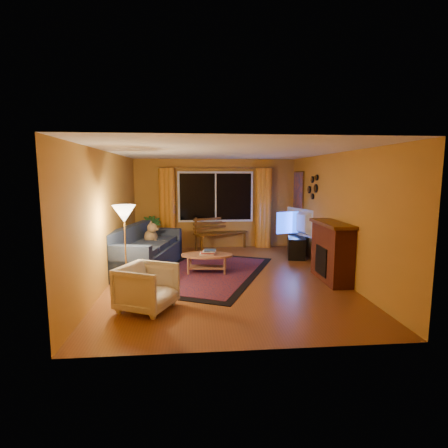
{
  "coord_description": "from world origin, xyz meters",
  "views": [
    {
      "loc": [
        -0.64,
        -6.84,
        2.06
      ],
      "look_at": [
        0.0,
        0.3,
        1.05
      ],
      "focal_mm": 28.0,
      "sensor_mm": 36.0,
      "label": 1
    }
  ],
  "objects": [
    {
      "name": "floor",
      "position": [
        0.0,
        0.0,
        -0.01
      ],
      "size": [
        4.5,
        6.0,
        0.02
      ],
      "primitive_type": "cube",
      "color": "brown",
      "rests_on": "ground"
    },
    {
      "name": "ceiling",
      "position": [
        0.0,
        0.0,
        2.51
      ],
      "size": [
        4.5,
        6.0,
        0.02
      ],
      "primitive_type": "cube",
      "color": "white",
      "rests_on": "ground"
    },
    {
      "name": "wall_back",
      "position": [
        0.0,
        3.01,
        1.25
      ],
      "size": [
        4.5,
        0.02,
        2.5
      ],
      "primitive_type": "cube",
      "color": "#C4832D",
      "rests_on": "ground"
    },
    {
      "name": "wall_left",
      "position": [
        -2.26,
        0.0,
        1.25
      ],
      "size": [
        0.02,
        6.0,
        2.5
      ],
      "primitive_type": "cube",
      "color": "#C4832D",
      "rests_on": "ground"
    },
    {
      "name": "wall_right",
      "position": [
        2.26,
        0.0,
        1.25
      ],
      "size": [
        0.02,
        6.0,
        2.5
      ],
      "primitive_type": "cube",
      "color": "#C4832D",
      "rests_on": "ground"
    },
    {
      "name": "window",
      "position": [
        0.0,
        2.94,
        1.45
      ],
      "size": [
        2.0,
        0.02,
        1.3
      ],
      "primitive_type": "cube",
      "color": "black",
      "rests_on": "wall_back"
    },
    {
      "name": "curtain_rod",
      "position": [
        0.0,
        2.9,
        2.25
      ],
      "size": [
        3.2,
        0.03,
        0.03
      ],
      "primitive_type": "cylinder",
      "rotation": [
        0.0,
        1.57,
        0.0
      ],
      "color": "#BF8C3F",
      "rests_on": "wall_back"
    },
    {
      "name": "curtain_left",
      "position": [
        -1.35,
        2.88,
        1.12
      ],
      "size": [
        0.36,
        0.36,
        2.24
      ],
      "primitive_type": "cylinder",
      "color": "orange",
      "rests_on": "ground"
    },
    {
      "name": "curtain_right",
      "position": [
        1.35,
        2.88,
        1.12
      ],
      "size": [
        0.36,
        0.36,
        2.24
      ],
      "primitive_type": "cylinder",
      "color": "orange",
      "rests_on": "ground"
    },
    {
      "name": "bench",
      "position": [
        0.13,
        2.75,
        0.23
      ],
      "size": [
        1.56,
        1.03,
        0.45
      ],
      "primitive_type": "cube",
      "rotation": [
        0.0,
        0.0,
        0.43
      ],
      "color": "#552E08",
      "rests_on": "ground"
    },
    {
      "name": "potted_plant",
      "position": [
        -1.77,
        2.58,
        0.48
      ],
      "size": [
        0.65,
        0.65,
        0.96
      ],
      "primitive_type": "imported",
      "rotation": [
        0.0,
        0.0,
        0.24
      ],
      "color": "#235B1E",
      "rests_on": "ground"
    },
    {
      "name": "sofa",
      "position": [
        -1.68,
        0.76,
        0.47
      ],
      "size": [
        1.5,
        2.48,
        0.94
      ],
      "primitive_type": "cube",
      "rotation": [
        0.0,
        0.0,
        -0.23
      ],
      "color": "#21293A",
      "rests_on": "ground"
    },
    {
      "name": "dog",
      "position": [
        -1.63,
        1.28,
        0.68
      ],
      "size": [
        0.38,
        0.46,
        0.43
      ],
      "primitive_type": null,
      "rotation": [
        0.0,
        0.0,
        0.26
      ],
      "color": "olive",
      "rests_on": "sofa"
    },
    {
      "name": "armchair",
      "position": [
        -1.36,
        -1.61,
        0.39
      ],
      "size": [
        0.96,
        0.98,
        0.78
      ],
      "primitive_type": "imported",
      "rotation": [
        0.0,
        0.0,
        1.13
      ],
      "color": "beige",
      "rests_on": "ground"
    },
    {
      "name": "floor_lamp",
      "position": [
        -1.83,
        -0.7,
        0.77
      ],
      "size": [
        0.28,
        0.28,
        1.55
      ],
      "primitive_type": "cylinder",
      "rotation": [
        0.0,
        0.0,
        0.09
      ],
      "color": "#BF8C3F",
      "rests_on": "ground"
    },
    {
      "name": "rug",
      "position": [
        -0.36,
        0.33,
        0.01
      ],
      "size": [
        3.28,
        3.91,
        0.02
      ],
      "primitive_type": "cube",
      "rotation": [
        0.0,
        0.0,
        -0.41
      ],
      "color": "maroon",
      "rests_on": "ground"
    },
    {
      "name": "coffee_table",
      "position": [
        -0.35,
        0.37,
        0.2
      ],
      "size": [
        1.23,
        1.23,
        0.4
      ],
      "primitive_type": "cylinder",
      "rotation": [
        0.0,
        0.0,
        -0.13
      ],
      "color": "#B06E48",
      "rests_on": "ground"
    },
    {
      "name": "tv_console",
      "position": [
        2.0,
        1.79,
        0.26
      ],
      "size": [
        0.71,
        1.31,
        0.52
      ],
      "primitive_type": "cube",
      "rotation": [
        0.0,
        0.0,
        -0.25
      ],
      "color": "black",
      "rests_on": "ground"
    },
    {
      "name": "television",
      "position": [
        2.0,
        1.79,
        0.86
      ],
      "size": [
        0.51,
        1.19,
        0.69
      ],
      "primitive_type": "imported",
      "rotation": [
        0.0,
        0.0,
        1.87
      ],
      "color": "black",
      "rests_on": "tv_console"
    },
    {
      "name": "fireplace",
      "position": [
        2.05,
        -0.4,
        0.55
      ],
      "size": [
        0.4,
        1.2,
        1.1
      ],
      "primitive_type": "cube",
      "color": "maroon",
      "rests_on": "ground"
    },
    {
      "name": "mirror_cluster",
      "position": [
        2.21,
        1.3,
        1.8
      ],
      "size": [
        0.06,
        0.6,
        0.56
      ],
      "primitive_type": null,
      "color": "black",
      "rests_on": "wall_right"
    },
    {
      "name": "painting",
      "position": [
        2.22,
        2.45,
        1.65
      ],
      "size": [
        0.04,
        0.76,
        0.96
      ],
      "primitive_type": "cube",
      "color": "#D75B28",
      "rests_on": "wall_right"
    }
  ]
}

